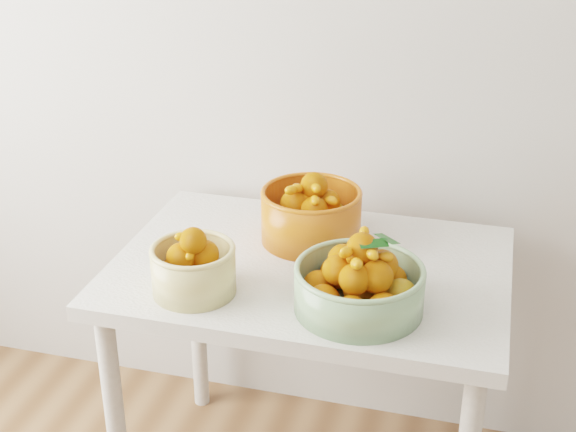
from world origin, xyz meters
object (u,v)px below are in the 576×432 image
bowl_cream (193,268)px  bowl_green (359,284)px  table (310,296)px  bowl_orange (311,214)px

bowl_cream → bowl_green: bearing=3.7°
table → bowl_green: bearing=-48.8°
bowl_cream → bowl_orange: bearing=58.9°
bowl_cream → bowl_green: (0.39, 0.03, 0.00)m
bowl_green → bowl_cream: bearing=-176.3°
bowl_cream → bowl_orange: 0.40m
bowl_green → table: bearing=131.2°
bowl_orange → bowl_green: bearing=-58.8°
table → bowl_cream: 0.35m
table → bowl_orange: (-0.03, 0.13, 0.17)m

